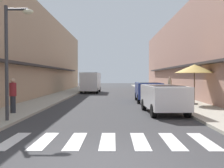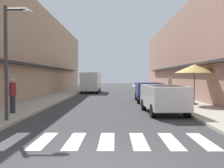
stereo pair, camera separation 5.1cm
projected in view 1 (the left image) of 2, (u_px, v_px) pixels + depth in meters
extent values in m
plane|color=#38383A|center=(112.00, 97.00, 24.62)|extent=(102.65, 102.65, 0.00)
cube|color=#ADA899|center=(57.00, 97.00, 24.66)|extent=(2.56, 65.32, 0.12)
cube|color=#ADA899|center=(168.00, 97.00, 24.57)|extent=(2.56, 65.32, 0.12)
cube|color=tan|center=(21.00, 53.00, 25.91)|extent=(5.00, 43.99, 8.33)
cube|color=#332D2D|center=(49.00, 67.00, 25.93)|extent=(0.50, 30.80, 0.16)
cube|color=#A87A6B|center=(204.00, 54.00, 25.75)|extent=(5.00, 43.99, 8.19)
cube|color=#332D2D|center=(176.00, 67.00, 25.81)|extent=(0.50, 30.80, 0.16)
cube|color=silver|center=(13.00, 141.00, 8.00)|extent=(0.45, 2.20, 0.01)
cube|color=silver|center=(44.00, 141.00, 8.00)|extent=(0.45, 2.20, 0.01)
cube|color=silver|center=(76.00, 141.00, 7.99)|extent=(0.45, 2.20, 0.01)
cube|color=silver|center=(108.00, 141.00, 7.98)|extent=(0.45, 2.20, 0.01)
cube|color=silver|center=(140.00, 141.00, 7.97)|extent=(0.45, 2.20, 0.01)
cube|color=silver|center=(172.00, 141.00, 7.96)|extent=(0.45, 2.20, 0.01)
cube|color=silver|center=(204.00, 141.00, 7.95)|extent=(0.45, 2.20, 0.01)
cube|color=silver|center=(163.00, 96.00, 13.90)|extent=(1.96, 4.33, 1.13)
cube|color=black|center=(164.00, 91.00, 13.68)|extent=(1.59, 2.45, 0.56)
cylinder|color=black|center=(144.00, 105.00, 15.29)|extent=(0.25, 0.65, 0.64)
cylinder|color=black|center=(171.00, 104.00, 15.35)|extent=(0.25, 0.65, 0.64)
cylinder|color=black|center=(153.00, 111.00, 12.49)|extent=(0.25, 0.65, 0.64)
cylinder|color=black|center=(187.00, 111.00, 12.55)|extent=(0.25, 0.65, 0.64)
cube|color=navy|center=(148.00, 90.00, 20.28)|extent=(1.83, 4.10, 1.13)
cube|color=black|center=(148.00, 86.00, 20.07)|extent=(1.52, 2.31, 0.56)
cylinder|color=black|center=(136.00, 96.00, 21.66)|extent=(0.23, 0.64, 0.64)
cylinder|color=black|center=(156.00, 96.00, 21.62)|extent=(0.23, 0.64, 0.64)
cylinder|color=black|center=(139.00, 99.00, 18.98)|extent=(0.23, 0.64, 0.64)
cylinder|color=black|center=(161.00, 99.00, 18.93)|extent=(0.23, 0.64, 0.64)
cube|color=silver|center=(91.00, 81.00, 31.67)|extent=(2.05, 5.44, 2.03)
cube|color=black|center=(91.00, 75.00, 31.38)|extent=(1.70, 3.06, 0.56)
cylinder|color=black|center=(85.00, 89.00, 33.51)|extent=(0.23, 0.64, 0.64)
cylinder|color=black|center=(100.00, 89.00, 33.46)|extent=(0.23, 0.64, 0.64)
cylinder|color=black|center=(81.00, 91.00, 29.95)|extent=(0.23, 0.64, 0.64)
cylinder|color=black|center=(97.00, 91.00, 29.90)|extent=(0.23, 0.64, 0.64)
cylinder|color=#38383D|center=(7.00, 63.00, 10.95)|extent=(0.14, 0.14, 4.68)
cylinder|color=#38383D|center=(17.00, 9.00, 10.88)|extent=(0.90, 0.10, 0.10)
ellipsoid|color=beige|center=(28.00, 12.00, 10.88)|extent=(0.44, 0.28, 0.20)
cylinder|color=#262626|center=(194.00, 104.00, 17.39)|extent=(0.48, 0.48, 0.06)
cylinder|color=#4C3823|center=(194.00, 86.00, 17.35)|extent=(0.06, 0.06, 2.31)
cone|color=#D8B259|center=(195.00, 69.00, 17.32)|extent=(2.56, 2.56, 0.55)
cylinder|color=#282B33|center=(13.00, 104.00, 13.26)|extent=(0.26, 0.26, 0.83)
cylinder|color=maroon|center=(13.00, 89.00, 13.24)|extent=(0.34, 0.34, 0.66)
sphere|color=tan|center=(13.00, 80.00, 13.23)|extent=(0.23, 0.23, 0.23)
cylinder|color=#282B33|center=(170.00, 92.00, 23.98)|extent=(0.26, 0.26, 0.86)
cylinder|color=tan|center=(170.00, 83.00, 23.96)|extent=(0.34, 0.34, 0.68)
sphere|color=tan|center=(170.00, 78.00, 23.95)|extent=(0.23, 0.23, 0.23)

